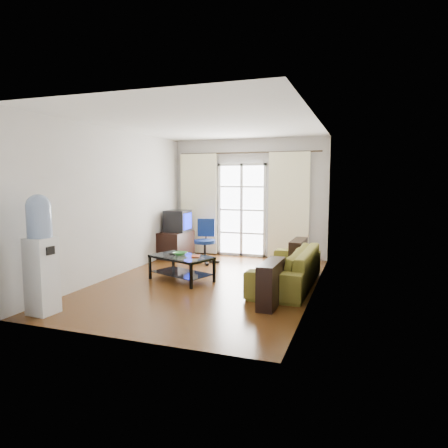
{
  "coord_description": "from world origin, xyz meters",
  "views": [
    {
      "loc": [
        2.5,
        -6.28,
        1.78
      ],
      "look_at": [
        0.18,
        0.35,
        0.99
      ],
      "focal_mm": 32.0,
      "sensor_mm": 36.0,
      "label": 1
    }
  ],
  "objects_px": {
    "coffee_table": "(181,265)",
    "water_cooler": "(41,252)",
    "crt_tv": "(177,221)",
    "task_chair": "(205,250)",
    "tv_stand": "(176,245)",
    "sofa": "(287,267)"
  },
  "relations": [
    {
      "from": "coffee_table",
      "to": "sofa",
      "type": "bearing_deg",
      "value": 8.64
    },
    {
      "from": "crt_tv",
      "to": "water_cooler",
      "type": "height_order",
      "value": "water_cooler"
    },
    {
      "from": "tv_stand",
      "to": "water_cooler",
      "type": "relative_size",
      "value": 0.51
    },
    {
      "from": "crt_tv",
      "to": "task_chair",
      "type": "bearing_deg",
      "value": -23.95
    },
    {
      "from": "coffee_table",
      "to": "task_chair",
      "type": "bearing_deg",
      "value": 96.45
    },
    {
      "from": "coffee_table",
      "to": "tv_stand",
      "type": "relative_size",
      "value": 1.53
    },
    {
      "from": "coffee_table",
      "to": "crt_tv",
      "type": "relative_size",
      "value": 2.28
    },
    {
      "from": "coffee_table",
      "to": "water_cooler",
      "type": "distance_m",
      "value": 2.47
    },
    {
      "from": "tv_stand",
      "to": "task_chair",
      "type": "distance_m",
      "value": 0.89
    },
    {
      "from": "coffee_table",
      "to": "task_chair",
      "type": "xyz_separation_m",
      "value": [
        -0.17,
        1.55,
        -0.01
      ]
    },
    {
      "from": "sofa",
      "to": "task_chair",
      "type": "relative_size",
      "value": 2.34
    },
    {
      "from": "sofa",
      "to": "task_chair",
      "type": "xyz_separation_m",
      "value": [
        -1.99,
        1.27,
        -0.04
      ]
    },
    {
      "from": "crt_tv",
      "to": "task_chair",
      "type": "distance_m",
      "value": 1.07
    },
    {
      "from": "sofa",
      "to": "task_chair",
      "type": "height_order",
      "value": "task_chair"
    },
    {
      "from": "tv_stand",
      "to": "crt_tv",
      "type": "relative_size",
      "value": 1.49
    },
    {
      "from": "sofa",
      "to": "task_chair",
      "type": "bearing_deg",
      "value": -121.4
    },
    {
      "from": "sofa",
      "to": "crt_tv",
      "type": "relative_size",
      "value": 4.0
    },
    {
      "from": "tv_stand",
      "to": "task_chair",
      "type": "bearing_deg",
      "value": -15.63
    },
    {
      "from": "task_chair",
      "to": "water_cooler",
      "type": "xyz_separation_m",
      "value": [
        -0.82,
        -3.74,
        0.56
      ]
    },
    {
      "from": "task_chair",
      "to": "water_cooler",
      "type": "distance_m",
      "value": 3.87
    },
    {
      "from": "sofa",
      "to": "crt_tv",
      "type": "xyz_separation_m",
      "value": [
        -2.83,
        1.63,
        0.52
      ]
    },
    {
      "from": "coffee_table",
      "to": "water_cooler",
      "type": "bearing_deg",
      "value": -114.36
    }
  ]
}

